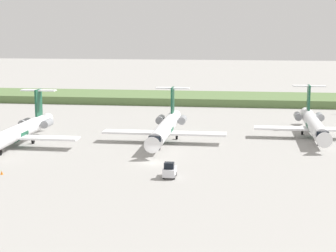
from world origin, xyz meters
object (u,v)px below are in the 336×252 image
(regional_jet_third, at_px, (165,128))
(regional_jet_fourth, at_px, (314,124))
(baggage_tug, at_px, (170,171))
(safety_cone_rear_marker, at_px, (2,173))
(regional_jet_second, at_px, (19,132))

(regional_jet_third, xyz_separation_m, regional_jet_fourth, (27.84, 7.87, 0.00))
(baggage_tug, relative_size, safety_cone_rear_marker, 5.82)
(regional_jet_second, xyz_separation_m, baggage_tug, (29.69, -18.17, -1.53))
(baggage_tug, distance_m, safety_cone_rear_marker, 24.34)
(regional_jet_second, xyz_separation_m, regional_jet_third, (25.51, 7.59, 0.00))
(regional_jet_third, height_order, safety_cone_rear_marker, regional_jet_third)
(regional_jet_second, relative_size, safety_cone_rear_marker, 56.36)
(regional_jet_second, distance_m, safety_cone_rear_marker, 20.67)
(safety_cone_rear_marker, bearing_deg, regional_jet_second, 105.28)
(regional_jet_second, bearing_deg, baggage_tug, -31.47)
(regional_jet_second, bearing_deg, regional_jet_third, 16.56)
(safety_cone_rear_marker, bearing_deg, regional_jet_third, 53.74)
(regional_jet_fourth, bearing_deg, regional_jet_third, -164.22)
(baggage_tug, height_order, safety_cone_rear_marker, baggage_tug)
(regional_jet_second, height_order, regional_jet_third, same)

